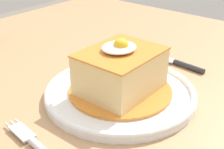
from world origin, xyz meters
The scene contains 5 objects.
dining_table centered at (0.00, 0.00, 0.67)m, with size 1.11×1.09×0.77m.
main_plate centered at (-0.02, -0.06, 0.78)m, with size 0.28×0.28×0.02m.
sandwich_meal centered at (-0.02, -0.06, 0.82)m, with size 0.19×0.19×0.11m.
fork centered at (-0.22, -0.05, 0.78)m, with size 0.03×0.14×0.01m.
knife centered at (0.17, -0.08, 0.78)m, with size 0.03×0.17×0.01m.
Camera 1 is at (-0.43, -0.37, 1.08)m, focal length 51.18 mm.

